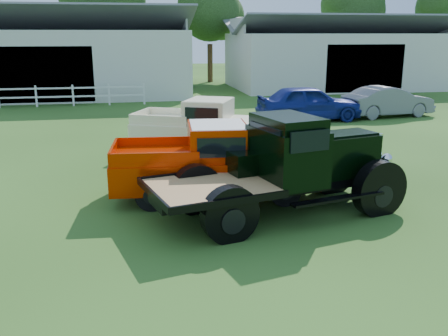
{
  "coord_description": "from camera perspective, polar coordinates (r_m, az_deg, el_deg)",
  "views": [
    {
      "loc": [
        -1.83,
        -9.55,
        4.01
      ],
      "look_at": [
        0.2,
        1.2,
        1.05
      ],
      "focal_mm": 40.0,
      "sensor_mm": 36.0,
      "label": 1
    }
  ],
  "objects": [
    {
      "name": "tree_c",
      "position": [
        43.09,
        -1.63,
        15.78
      ],
      "size": [
        5.4,
        5.4,
        9.0
      ],
      "primitive_type": null,
      "color": "black",
      "rests_on": "ground"
    },
    {
      "name": "vintage_flatbed",
      "position": [
        11.22,
        6.65,
        0.19
      ],
      "size": [
        6.1,
        3.57,
        2.27
      ],
      "primitive_type": null,
      "rotation": [
        0.0,
        0.0,
        0.24
      ],
      "color": "black",
      "rests_on": "ground"
    },
    {
      "name": "shed_right",
      "position": [
        39.85,
        13.05,
        12.73
      ],
      "size": [
        16.8,
        9.2,
        5.2
      ],
      "primitive_type": null,
      "color": "#B4B4B4",
      "rests_on": "ground"
    },
    {
      "name": "red_pickup",
      "position": [
        12.39,
        -1.17,
        0.82
      ],
      "size": [
        5.33,
        2.4,
        1.89
      ],
      "primitive_type": null,
      "rotation": [
        0.0,
        0.0,
        -0.08
      ],
      "color": "#B42000",
      "rests_on": "ground"
    },
    {
      "name": "misc_car_grey",
      "position": [
        26.21,
        18.25,
        7.22
      ],
      "size": [
        4.69,
        2.18,
        1.49
      ],
      "primitive_type": "imported",
      "rotation": [
        0.0,
        0.0,
        1.71
      ],
      "color": "slate",
      "rests_on": "ground"
    },
    {
      "name": "tree_d",
      "position": [
        47.86,
        14.35,
        15.87
      ],
      "size": [
        6.0,
        6.0,
        10.0
      ],
      "primitive_type": null,
      "color": "black",
      "rests_on": "ground"
    },
    {
      "name": "misc_car_blue",
      "position": [
        24.12,
        9.67,
        7.36
      ],
      "size": [
        4.93,
        2.05,
        1.67
      ],
      "primitive_type": "imported",
      "rotation": [
        0.0,
        0.0,
        1.56
      ],
      "color": "navy",
      "rests_on": "ground"
    },
    {
      "name": "tree_e",
      "position": [
        50.01,
        23.96,
        14.73
      ],
      "size": [
        5.7,
        5.7,
        9.5
      ],
      "primitive_type": null,
      "color": "black",
      "rests_on": "ground"
    },
    {
      "name": "fence_rail",
      "position": [
        30.38,
        -22.54,
        7.55
      ],
      "size": [
        14.2,
        0.16,
        1.2
      ],
      "primitive_type": null,
      "color": "white",
      "rests_on": "ground"
    },
    {
      "name": "ground",
      "position": [
        10.51,
        0.14,
        -7.27
      ],
      "size": [
        120.0,
        120.0,
        0.0
      ],
      "primitive_type": "plane",
      "color": "#244014"
    },
    {
      "name": "shed_left",
      "position": [
        35.94,
        -19.42,
        12.37
      ],
      "size": [
        18.8,
        10.2,
        5.6
      ],
      "primitive_type": null,
      "color": "#B4B4B4",
      "rests_on": "ground"
    },
    {
      "name": "tree_b",
      "position": [
        43.64,
        -14.16,
        16.98
      ],
      "size": [
        6.9,
        6.9,
        11.5
      ],
      "primitive_type": null,
      "color": "black",
      "rests_on": "ground"
    },
    {
      "name": "white_pickup",
      "position": [
        16.93,
        -2.07,
        4.64
      ],
      "size": [
        5.41,
        3.89,
        1.86
      ],
      "primitive_type": null,
      "rotation": [
        0.0,
        0.0,
        -0.43
      ],
      "color": "#F2E8BF",
      "rests_on": "ground"
    }
  ]
}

